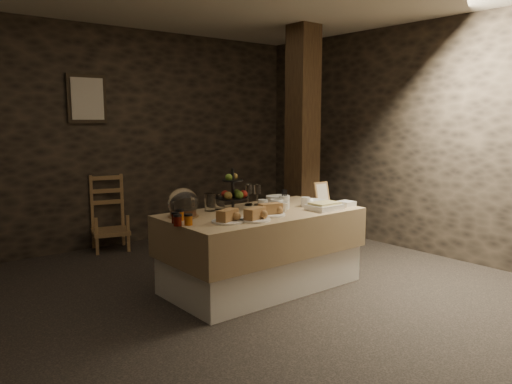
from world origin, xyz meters
TOP-DOWN VIEW (x-y plane):
  - ground_plane at (0.00, 0.00)m, footprint 5.50×5.00m
  - room_shell at (0.00, 0.00)m, footprint 5.52×5.02m
  - buffet_table at (0.53, 0.17)m, footprint 1.77×0.94m
  - chair at (-0.02, 2.34)m, footprint 0.49×0.48m
  - timber_column at (1.89, 1.05)m, footprint 0.30×0.30m
  - framed_picture at (-0.15, 2.47)m, footprint 0.45×0.04m
  - plate_stack_a at (0.81, 0.29)m, footprint 0.19×0.19m
  - plate_stack_b at (0.92, 0.36)m, footprint 0.20×0.20m
  - cutlery_holder at (0.79, 0.15)m, footprint 0.10×0.10m
  - cup_a at (0.68, 0.13)m, footprint 0.15×0.15m
  - cup_b at (0.68, 0.04)m, footprint 0.12×0.12m
  - mug_c at (0.59, 0.22)m, footprint 0.09×0.09m
  - mug_d at (1.02, 0.10)m, footprint 0.08×0.08m
  - bowl at (1.15, 0.11)m, footprint 0.25×0.25m
  - cake_dome at (-0.14, 0.40)m, footprint 0.26×0.26m
  - fruit_stand at (0.41, 0.43)m, footprint 0.27×0.27m
  - bread_platter_left at (0.02, -0.02)m, footprint 0.26×0.26m
  - bread_platter_center at (0.23, -0.11)m, footprint 0.26×0.26m
  - bread_platter_right at (0.47, -0.02)m, footprint 0.26×0.26m
  - jam_jars at (-0.30, 0.17)m, footprint 0.18×0.26m
  - tart_dish at (1.04, -0.13)m, footprint 0.30×0.22m
  - square_dish at (1.35, -0.11)m, footprint 0.14×0.14m
  - menu_frame at (1.34, 0.20)m, footprint 0.18×0.08m
  - storage_jar_a at (0.19, 0.49)m, footprint 0.10×0.10m
  - storage_jar_b at (0.30, 0.49)m, footprint 0.09×0.09m

SIDE VIEW (x-z plane):
  - ground_plane at x=0.00m, z-range -0.01..0.01m
  - chair at x=-0.02m, z-range 0.05..0.73m
  - buffet_table at x=0.53m, z-range 0.05..0.75m
  - square_dish at x=1.35m, z-range 0.70..0.75m
  - bowl at x=1.15m, z-range 0.70..0.75m
  - tart_dish at x=1.04m, z-range 0.70..0.77m
  - jam_jars at x=-0.30m, z-range 0.70..0.78m
  - bread_platter_left at x=0.02m, z-range 0.69..0.79m
  - bread_platter_center at x=0.23m, z-range 0.69..0.79m
  - bread_platter_right at x=0.47m, z-range 0.69..0.79m
  - plate_stack_b at x=0.92m, z-range 0.70..0.79m
  - cup_b at x=0.68m, z-range 0.70..0.79m
  - mug_d at x=1.02m, z-range 0.70..0.79m
  - mug_c at x=0.59m, z-range 0.70..0.80m
  - plate_stack_a at x=0.81m, z-range 0.70..0.80m
  - cup_a at x=0.68m, z-range 0.70..0.80m
  - cutlery_holder at x=0.79m, z-range 0.70..0.82m
  - storage_jar_b at x=0.30m, z-range 0.70..0.84m
  - storage_jar_a at x=0.19m, z-range 0.70..0.86m
  - menu_frame at x=1.34m, z-range 0.68..0.90m
  - cake_dome at x=-0.14m, z-range 0.67..0.93m
  - fruit_stand at x=0.41m, z-range 0.66..1.03m
  - timber_column at x=1.89m, z-range 0.00..2.60m
  - room_shell at x=0.00m, z-range 0.26..2.86m
  - framed_picture at x=-0.15m, z-range 1.47..2.02m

